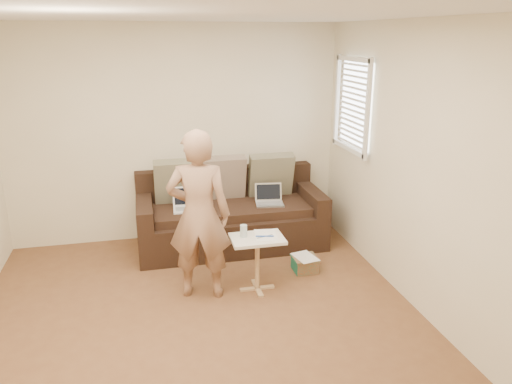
{
  "coord_description": "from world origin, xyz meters",
  "views": [
    {
      "loc": [
        -0.4,
        -3.69,
        2.47
      ],
      "look_at": [
        0.8,
        1.4,
        0.78
      ],
      "focal_mm": 34.55,
      "sensor_mm": 36.0,
      "label": 1
    }
  ],
  "objects_px": {
    "drinking_glass": "(244,231)",
    "striped_box": "(305,264)",
    "person": "(199,215)",
    "side_table": "(257,264)",
    "laptop_silver": "(270,205)",
    "laptop_white": "(189,210)",
    "sofa": "(231,212)"
  },
  "relations": [
    {
      "from": "sofa",
      "to": "person",
      "type": "relative_size",
      "value": 1.32
    },
    {
      "from": "person",
      "to": "striped_box",
      "type": "distance_m",
      "value": 1.4
    },
    {
      "from": "laptop_white",
      "to": "side_table",
      "type": "xyz_separation_m",
      "value": [
        0.56,
        -1.07,
        -0.24
      ]
    },
    {
      "from": "person",
      "to": "side_table",
      "type": "height_order",
      "value": "person"
    },
    {
      "from": "laptop_silver",
      "to": "striped_box",
      "type": "relative_size",
      "value": 1.23
    },
    {
      "from": "laptop_silver",
      "to": "drinking_glass",
      "type": "distance_m",
      "value": 1.13
    },
    {
      "from": "person",
      "to": "striped_box",
      "type": "relative_size",
      "value": 6.29
    },
    {
      "from": "laptop_silver",
      "to": "laptop_white",
      "type": "bearing_deg",
      "value": -173.83
    },
    {
      "from": "side_table",
      "to": "drinking_glass",
      "type": "relative_size",
      "value": 4.74
    },
    {
      "from": "drinking_glass",
      "to": "striped_box",
      "type": "distance_m",
      "value": 0.94
    },
    {
      "from": "drinking_glass",
      "to": "striped_box",
      "type": "relative_size",
      "value": 0.45
    },
    {
      "from": "sofa",
      "to": "striped_box",
      "type": "bearing_deg",
      "value": -53.19
    },
    {
      "from": "laptop_silver",
      "to": "sofa",
      "type": "bearing_deg",
      "value": 174.68
    },
    {
      "from": "side_table",
      "to": "drinking_glass",
      "type": "xyz_separation_m",
      "value": [
        -0.13,
        0.05,
        0.34
      ]
    },
    {
      "from": "person",
      "to": "drinking_glass",
      "type": "bearing_deg",
      "value": -165.49
    },
    {
      "from": "sofa",
      "to": "side_table",
      "type": "height_order",
      "value": "sofa"
    },
    {
      "from": "person",
      "to": "laptop_silver",
      "type": "bearing_deg",
      "value": -120.0
    },
    {
      "from": "sofa",
      "to": "laptop_silver",
      "type": "distance_m",
      "value": 0.48
    },
    {
      "from": "laptop_silver",
      "to": "laptop_white",
      "type": "xyz_separation_m",
      "value": [
        -0.96,
        0.03,
        0.0
      ]
    },
    {
      "from": "sofa",
      "to": "laptop_white",
      "type": "height_order",
      "value": "sofa"
    },
    {
      "from": "laptop_white",
      "to": "drinking_glass",
      "type": "bearing_deg",
      "value": -63.81
    },
    {
      "from": "person",
      "to": "striped_box",
      "type": "xyz_separation_m",
      "value": [
        1.16,
        0.23,
        -0.75
      ]
    },
    {
      "from": "sofa",
      "to": "person",
      "type": "bearing_deg",
      "value": -114.61
    },
    {
      "from": "person",
      "to": "striped_box",
      "type": "height_order",
      "value": "person"
    },
    {
      "from": "laptop_white",
      "to": "sofa",
      "type": "bearing_deg",
      "value": 11.47
    },
    {
      "from": "sofa",
      "to": "drinking_glass",
      "type": "bearing_deg",
      "value": -93.9
    },
    {
      "from": "sofa",
      "to": "striped_box",
      "type": "xyz_separation_m",
      "value": [
        0.65,
        -0.87,
        -0.34
      ]
    },
    {
      "from": "sofa",
      "to": "laptop_silver",
      "type": "relative_size",
      "value": 6.78
    },
    {
      "from": "laptop_silver",
      "to": "drinking_glass",
      "type": "xyz_separation_m",
      "value": [
        -0.53,
        -0.99,
        0.11
      ]
    },
    {
      "from": "striped_box",
      "to": "person",
      "type": "bearing_deg",
      "value": -168.51
    },
    {
      "from": "person",
      "to": "side_table",
      "type": "relative_size",
      "value": 2.93
    },
    {
      "from": "sofa",
      "to": "laptop_silver",
      "type": "bearing_deg",
      "value": -13.52
    }
  ]
}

